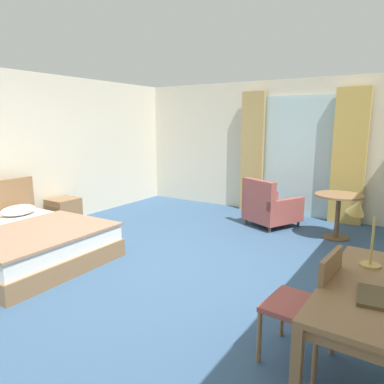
{
  "coord_description": "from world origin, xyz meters",
  "views": [
    {
      "loc": [
        2.58,
        -3.35,
        1.78
      ],
      "look_at": [
        0.35,
        0.14,
        0.97
      ],
      "focal_mm": 33.56,
      "sensor_mm": 36.0,
      "label": 1
    }
  ],
  "objects_px": {
    "writing_desk": "(374,298)",
    "armchair_by_window": "(270,208)",
    "desk_chair": "(310,301)",
    "nightstand": "(64,212)",
    "desk_lamp": "(359,216)",
    "round_cafe_table": "(338,206)",
    "bed": "(20,242)",
    "closed_book": "(375,297)"
  },
  "relations": [
    {
      "from": "writing_desk",
      "to": "armchair_by_window",
      "type": "height_order",
      "value": "armchair_by_window"
    },
    {
      "from": "desk_chair",
      "to": "nightstand",
      "type": "bearing_deg",
      "value": 163.06
    },
    {
      "from": "writing_desk",
      "to": "desk_lamp",
      "type": "xyz_separation_m",
      "value": [
        -0.19,
        0.43,
        0.44
      ]
    },
    {
      "from": "nightstand",
      "to": "round_cafe_table",
      "type": "height_order",
      "value": "round_cafe_table"
    },
    {
      "from": "bed",
      "to": "writing_desk",
      "type": "xyz_separation_m",
      "value": [
        4.13,
        -0.05,
        0.39
      ]
    },
    {
      "from": "bed",
      "to": "desk_lamp",
      "type": "bearing_deg",
      "value": 5.53
    },
    {
      "from": "desk_chair",
      "to": "round_cafe_table",
      "type": "height_order",
      "value": "desk_chair"
    },
    {
      "from": "desk_chair",
      "to": "closed_book",
      "type": "xyz_separation_m",
      "value": [
        0.42,
        -0.2,
        0.24
      ]
    },
    {
      "from": "nightstand",
      "to": "desk_chair",
      "type": "bearing_deg",
      "value": -16.94
    },
    {
      "from": "desk_chair",
      "to": "round_cafe_table",
      "type": "relative_size",
      "value": 1.25
    },
    {
      "from": "bed",
      "to": "desk_chair",
      "type": "xyz_separation_m",
      "value": [
        3.73,
        -0.05,
        0.25
      ]
    },
    {
      "from": "nightstand",
      "to": "writing_desk",
      "type": "relative_size",
      "value": 0.33
    },
    {
      "from": "closed_book",
      "to": "armchair_by_window",
      "type": "height_order",
      "value": "armchair_by_window"
    },
    {
      "from": "nightstand",
      "to": "closed_book",
      "type": "distance_m",
      "value": 5.24
    },
    {
      "from": "desk_lamp",
      "to": "closed_book",
      "type": "relative_size",
      "value": 1.63
    },
    {
      "from": "desk_chair",
      "to": "desk_lamp",
      "type": "bearing_deg",
      "value": 63.12
    },
    {
      "from": "nightstand",
      "to": "closed_book",
      "type": "bearing_deg",
      "value": -17.69
    },
    {
      "from": "desk_lamp",
      "to": "armchair_by_window",
      "type": "distance_m",
      "value": 3.46
    },
    {
      "from": "writing_desk",
      "to": "armchair_by_window",
      "type": "distance_m",
      "value": 3.86
    },
    {
      "from": "closed_book",
      "to": "armchair_by_window",
      "type": "distance_m",
      "value": 4.05
    },
    {
      "from": "bed",
      "to": "desk_lamp",
      "type": "distance_m",
      "value": 4.05
    },
    {
      "from": "nightstand",
      "to": "desk_lamp",
      "type": "relative_size",
      "value": 0.98
    },
    {
      "from": "desk_lamp",
      "to": "closed_book",
      "type": "bearing_deg",
      "value": -72.39
    },
    {
      "from": "closed_book",
      "to": "armchair_by_window",
      "type": "relative_size",
      "value": 0.3
    },
    {
      "from": "bed",
      "to": "desk_chair",
      "type": "relative_size",
      "value": 2.28
    },
    {
      "from": "desk_chair",
      "to": "armchair_by_window",
      "type": "distance_m",
      "value": 3.67
    },
    {
      "from": "nightstand",
      "to": "desk_lamp",
      "type": "distance_m",
      "value": 4.94
    },
    {
      "from": "round_cafe_table",
      "to": "writing_desk",
      "type": "bearing_deg",
      "value": -75.6
    },
    {
      "from": "bed",
      "to": "writing_desk",
      "type": "relative_size",
      "value": 1.39
    },
    {
      "from": "desk_chair",
      "to": "closed_book",
      "type": "height_order",
      "value": "desk_chair"
    },
    {
      "from": "nightstand",
      "to": "desk_chair",
      "type": "distance_m",
      "value": 4.76
    },
    {
      "from": "bed",
      "to": "desk_lamp",
      "type": "relative_size",
      "value": 4.08
    },
    {
      "from": "bed",
      "to": "closed_book",
      "type": "height_order",
      "value": "bed"
    },
    {
      "from": "nightstand",
      "to": "armchair_by_window",
      "type": "distance_m",
      "value": 3.58
    },
    {
      "from": "writing_desk",
      "to": "desk_lamp",
      "type": "relative_size",
      "value": 2.94
    },
    {
      "from": "desk_chair",
      "to": "armchair_by_window",
      "type": "relative_size",
      "value": 0.87
    },
    {
      "from": "desk_chair",
      "to": "desk_lamp",
      "type": "xyz_separation_m",
      "value": [
        0.22,
        0.44,
        0.58
      ]
    },
    {
      "from": "nightstand",
      "to": "armchair_by_window",
      "type": "relative_size",
      "value": 0.48
    },
    {
      "from": "writing_desk",
      "to": "round_cafe_table",
      "type": "xyz_separation_m",
      "value": [
        -0.83,
        3.23,
        -0.12
      ]
    },
    {
      "from": "bed",
      "to": "round_cafe_table",
      "type": "relative_size",
      "value": 2.85
    },
    {
      "from": "nightstand",
      "to": "closed_book",
      "type": "relative_size",
      "value": 1.6
    },
    {
      "from": "writing_desk",
      "to": "armchair_by_window",
      "type": "xyz_separation_m",
      "value": [
        -1.95,
        3.32,
        -0.31
      ]
    }
  ]
}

